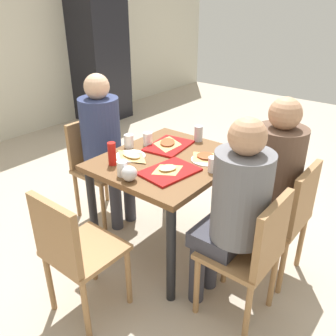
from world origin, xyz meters
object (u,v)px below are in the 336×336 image
(chair_near_left, at_px, (253,250))
(plastic_cup_d, at_px, (148,139))
(foil_bundle, at_px, (129,173))
(drink_fridge, at_px, (100,57))
(pizza_slice_b, at_px, (168,143))
(tray_red_near, at_px, (170,172))
(plastic_cup_c, at_px, (122,168))
(chair_left_end, at_px, (73,249))
(person_in_red, at_px, (234,205))
(chair_far_side, at_px, (95,161))
(pizza_slice_d, at_px, (206,156))
(soda_can, at_px, (198,134))
(main_table, at_px, (168,172))
(person_far_side, at_px, (104,138))
(tray_red_far, at_px, (169,146))
(plastic_cup_a, at_px, (129,141))
(condiment_bottle, at_px, (112,154))
(plastic_cup_b, at_px, (213,164))
(person_in_brown_jacket, at_px, (271,174))
(chair_near_right, at_px, (286,213))
(pizza_slice_c, at_px, (132,155))
(pizza_slice_a, at_px, (168,169))
(paper_plate_center, at_px, (130,156))

(chair_near_left, xyz_separation_m, plastic_cup_d, (0.34, 1.08, 0.31))
(foil_bundle, xyz_separation_m, drink_fridge, (2.33, 2.87, 0.14))
(pizza_slice_b, height_order, plastic_cup_d, plastic_cup_d)
(tray_red_near, relative_size, plastic_cup_c, 3.60)
(chair_left_end, bearing_deg, person_in_red, -46.75)
(chair_far_side, relative_size, tray_red_near, 2.38)
(chair_left_end, height_order, pizza_slice_d, chair_left_end)
(pizza_slice_b, xyz_separation_m, plastic_cup_c, (-0.56, -0.08, 0.03))
(person_in_red, xyz_separation_m, plastic_cup_c, (-0.14, 0.73, 0.06))
(pizza_slice_d, xyz_separation_m, soda_can, (0.25, 0.23, 0.04))
(main_table, distance_m, drink_fridge, 3.45)
(person_in_red, distance_m, person_far_side, 1.35)
(tray_red_near, xyz_separation_m, pizza_slice_d, (0.33, -0.06, 0.01))
(tray_red_far, relative_size, plastic_cup_a, 3.60)
(main_table, relative_size, condiment_bottle, 6.03)
(chair_near_left, distance_m, plastic_cup_d, 1.17)
(main_table, xyz_separation_m, plastic_cup_b, (0.02, -0.36, 0.16))
(person_far_side, xyz_separation_m, soda_can, (0.41, -0.64, 0.07))
(person_in_brown_jacket, height_order, drink_fridge, drink_fridge)
(chair_near_right, bearing_deg, drink_fridge, 65.29)
(person_in_red, relative_size, pizza_slice_b, 4.48)
(tray_red_far, bearing_deg, foil_bundle, -165.73)
(pizza_slice_c, relative_size, drink_fridge, 0.13)
(chair_far_side, bearing_deg, pizza_slice_a, -100.31)
(condiment_bottle, bearing_deg, person_in_red, -85.38)
(chair_near_right, bearing_deg, condiment_bottle, 118.18)
(pizza_slice_b, xyz_separation_m, plastic_cup_b, (-0.15, -0.50, 0.03))
(tray_red_far, distance_m, plastic_cup_b, 0.51)
(person_in_brown_jacket, xyz_separation_m, drink_fridge, (1.68, 3.51, 0.20))
(chair_far_side, bearing_deg, pizza_slice_b, -74.94)
(paper_plate_center, bearing_deg, main_table, -57.98)
(chair_near_right, bearing_deg, plastic_cup_a, 102.86)
(pizza_slice_a, xyz_separation_m, pizza_slice_d, (0.33, -0.08, -0.01))
(paper_plate_center, bearing_deg, chair_left_end, -162.21)
(tray_red_far, xyz_separation_m, pizza_slice_d, (-0.01, -0.34, 0.01))
(pizza_slice_d, height_order, plastic_cup_b, plastic_cup_b)
(main_table, xyz_separation_m, tray_red_near, (-0.17, -0.15, 0.12))
(condiment_bottle, height_order, drink_fridge, drink_fridge)
(tray_red_far, bearing_deg, plastic_cup_b, -106.65)
(person_far_side, xyz_separation_m, plastic_cup_c, (-0.39, -0.60, 0.06))
(plastic_cup_c, relative_size, soda_can, 0.82)
(chair_near_left, height_order, plastic_cup_c, plastic_cup_c)
(person_in_red, xyz_separation_m, pizza_slice_d, (0.40, 0.45, 0.03))
(chair_left_end, relative_size, foil_bundle, 8.58)
(soda_can, bearing_deg, paper_plate_center, 159.23)
(chair_near_right, distance_m, chair_left_end, 1.37)
(chair_near_left, relative_size, chair_far_side, 1.00)
(person_far_side, distance_m, pizza_slice_c, 0.48)
(chair_left_end, height_order, tray_red_near, chair_left_end)
(chair_near_right, relative_size, plastic_cup_a, 8.58)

